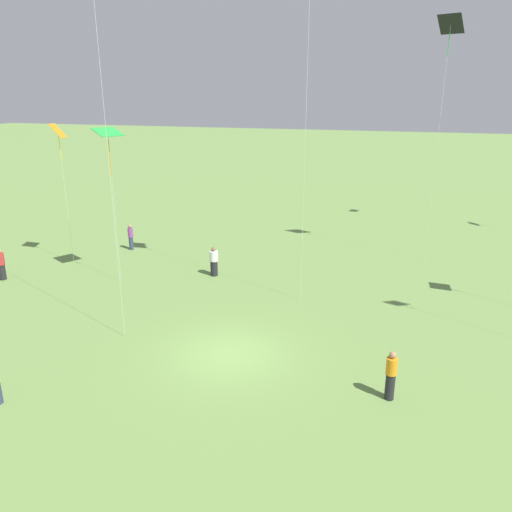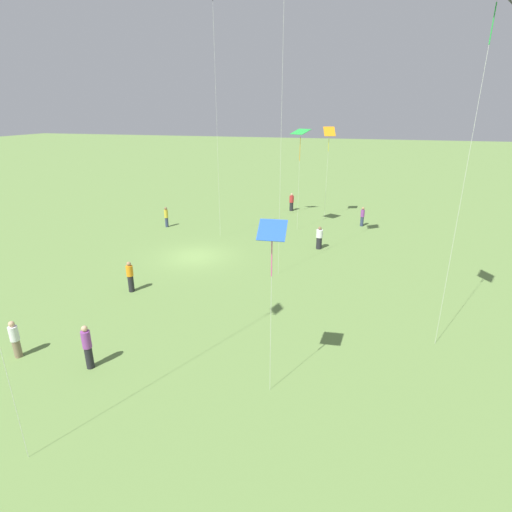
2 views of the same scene
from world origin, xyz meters
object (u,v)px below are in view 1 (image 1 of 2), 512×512
(kite_1, at_px, (108,136))
(person_6, at_px, (214,262))
(kite_5, at_px, (450,31))
(person_1, at_px, (391,376))
(person_0, at_px, (131,237))
(kite_9, at_px, (58,135))
(person_5, at_px, (1,265))

(kite_1, bearing_deg, person_6, 11.76)
(person_6, xyz_separation_m, kite_5, (-6.41, 11.31, 12.10))
(person_1, distance_m, person_6, 13.66)
(person_0, relative_size, kite_5, 0.12)
(kite_5, height_order, kite_9, kite_5)
(kite_5, bearing_deg, person_1, 151.96)
(person_1, bearing_deg, person_0, -115.95)
(kite_5, xyz_separation_m, kite_9, (6.98, -20.19, -5.37))
(person_0, bearing_deg, person_1, -153.62)
(person_1, height_order, person_6, person_1)
(person_0, xyz_separation_m, person_6, (2.88, 6.98, -0.05))
(person_1, relative_size, person_5, 1.01)
(person_5, relative_size, kite_9, 0.22)
(person_5, bearing_deg, kite_9, -158.85)
(person_6, xyz_separation_m, kite_1, (2.38, -4.50, 6.94))
(person_0, height_order, kite_1, kite_1)
(person_6, bearing_deg, person_5, -47.68)
(kite_1, bearing_deg, kite_5, 12.99)
(person_1, bearing_deg, kite_5, -175.07)
(person_5, height_order, person_6, person_5)
(kite_1, distance_m, kite_9, 4.75)
(kite_1, height_order, kite_9, kite_9)
(person_0, xyz_separation_m, person_5, (6.94, -3.88, 0.01))
(person_5, distance_m, kite_9, 7.79)
(kite_5, bearing_deg, person_6, 96.08)
(person_0, xyz_separation_m, kite_1, (5.26, 2.48, 6.89))
(person_6, distance_m, kite_1, 8.60)
(person_6, relative_size, kite_1, 0.21)
(person_0, relative_size, kite_9, 0.21)
(person_6, bearing_deg, person_0, -90.60)
(person_6, bearing_deg, person_1, 69.26)
(person_0, bearing_deg, person_6, -140.62)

